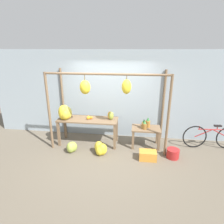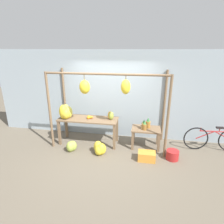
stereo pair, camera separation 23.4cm
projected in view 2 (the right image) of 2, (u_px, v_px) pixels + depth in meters
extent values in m
plane|color=#665B4C|center=(104.00, 156.00, 5.14)|extent=(20.00, 20.00, 0.00)
cube|color=#99A8B2|center=(113.00, 95.00, 6.02)|extent=(8.00, 0.08, 2.80)
cylinder|color=brown|center=(50.00, 111.00, 5.33)|extent=(0.07, 0.07, 2.24)
cylinder|color=brown|center=(168.00, 118.00, 4.79)|extent=(0.07, 0.07, 2.24)
cylinder|color=brown|center=(65.00, 102.00, 6.29)|extent=(0.07, 0.07, 2.24)
cylinder|color=brown|center=(164.00, 107.00, 5.75)|extent=(0.07, 0.07, 2.24)
cylinder|color=brown|center=(105.00, 74.00, 4.71)|extent=(3.26, 0.06, 0.06)
cylinder|color=brown|center=(84.00, 77.00, 4.83)|extent=(0.02, 0.02, 0.14)
ellipsoid|color=yellow|center=(85.00, 87.00, 4.91)|extent=(0.28, 0.25, 0.37)
cylinder|color=brown|center=(126.00, 78.00, 4.65)|extent=(0.02, 0.02, 0.09)
ellipsoid|color=yellow|center=(126.00, 87.00, 4.72)|extent=(0.24, 0.22, 0.38)
cube|color=brown|center=(88.00, 119.00, 5.66)|extent=(1.79, 0.63, 0.04)
cube|color=brown|center=(59.00, 133.00, 5.68)|extent=(0.07, 0.07, 0.77)
cube|color=brown|center=(114.00, 137.00, 5.40)|extent=(0.07, 0.07, 0.77)
cube|color=brown|center=(66.00, 126.00, 6.18)|extent=(0.07, 0.07, 0.77)
cube|color=brown|center=(117.00, 130.00, 5.90)|extent=(0.07, 0.07, 0.77)
cube|color=brown|center=(146.00, 129.00, 5.48)|extent=(0.84, 0.55, 0.04)
cube|color=brown|center=(133.00, 141.00, 5.42)|extent=(0.07, 0.07, 0.56)
cube|color=brown|center=(159.00, 143.00, 5.30)|extent=(0.07, 0.07, 0.56)
cube|color=brown|center=(134.00, 134.00, 5.84)|extent=(0.07, 0.07, 0.56)
cube|color=brown|center=(158.00, 136.00, 5.72)|extent=(0.07, 0.07, 0.56)
ellipsoid|color=gold|center=(68.00, 112.00, 5.63)|extent=(0.34, 0.33, 0.37)
ellipsoid|color=gold|center=(68.00, 112.00, 5.69)|extent=(0.32, 0.31, 0.32)
ellipsoid|color=gold|center=(66.00, 111.00, 5.67)|extent=(0.22, 0.24, 0.42)
ellipsoid|color=yellow|center=(63.00, 112.00, 5.57)|extent=(0.34, 0.36, 0.44)
ellipsoid|color=gold|center=(66.00, 114.00, 5.57)|extent=(0.34, 0.36, 0.33)
sphere|color=orange|center=(90.00, 117.00, 5.63)|extent=(0.08, 0.08, 0.08)
sphere|color=orange|center=(90.00, 117.00, 5.63)|extent=(0.07, 0.07, 0.07)
sphere|color=orange|center=(92.00, 117.00, 5.63)|extent=(0.09, 0.09, 0.09)
sphere|color=orange|center=(89.00, 117.00, 5.66)|extent=(0.09, 0.09, 0.09)
sphere|color=orange|center=(90.00, 117.00, 5.64)|extent=(0.09, 0.09, 0.09)
sphere|color=orange|center=(88.00, 118.00, 5.59)|extent=(0.09, 0.09, 0.09)
cylinder|color=#A3702D|center=(148.00, 124.00, 5.50)|extent=(0.14, 0.14, 0.20)
cone|color=#337538|center=(148.00, 120.00, 5.45)|extent=(0.10, 0.10, 0.11)
cylinder|color=olive|center=(145.00, 127.00, 5.37)|extent=(0.14, 0.14, 0.17)
cone|color=#428442|center=(145.00, 123.00, 5.32)|extent=(0.10, 0.10, 0.09)
cylinder|color=#B27F38|center=(144.00, 126.00, 5.43)|extent=(0.13, 0.13, 0.18)
cone|color=#337538|center=(144.00, 121.00, 5.38)|extent=(0.09, 0.09, 0.10)
ellipsoid|color=#9EB247|center=(73.00, 146.00, 5.39)|extent=(0.23, 0.21, 0.30)
ellipsoid|color=#9EB247|center=(72.00, 146.00, 5.41)|extent=(0.30, 0.28, 0.30)
ellipsoid|color=#9EB247|center=(70.00, 147.00, 5.35)|extent=(0.26, 0.28, 0.31)
ellipsoid|color=yellow|center=(102.00, 149.00, 5.19)|extent=(0.35, 0.35, 0.34)
ellipsoid|color=gold|center=(98.00, 147.00, 5.28)|extent=(0.36, 0.36, 0.36)
ellipsoid|color=yellow|center=(99.00, 150.00, 5.19)|extent=(0.29, 0.31, 0.28)
cube|color=orange|center=(147.00, 156.00, 4.94)|extent=(0.45, 0.29, 0.24)
cylinder|color=#AD2323|center=(172.00, 155.00, 4.98)|extent=(0.33, 0.33, 0.25)
torus|color=black|center=(196.00, 138.00, 5.41)|extent=(0.70, 0.08, 0.70)
cylinder|color=maroon|center=(215.00, 131.00, 5.28)|extent=(0.82, 0.09, 0.03)
cylinder|color=maroon|center=(223.00, 136.00, 5.30)|extent=(0.49, 0.06, 0.27)
cylinder|color=maroon|center=(205.00, 135.00, 5.35)|extent=(0.49, 0.06, 0.27)
cylinder|color=maroon|center=(220.00, 130.00, 5.25)|extent=(0.02, 0.02, 0.10)
cube|color=black|center=(220.00, 128.00, 5.23)|extent=(0.21, 0.09, 0.04)
cylinder|color=maroon|center=(201.00, 129.00, 5.30)|extent=(0.02, 0.02, 0.10)
ellipsoid|color=#93A33D|center=(111.00, 116.00, 5.51)|extent=(0.20, 0.20, 0.25)
ellipsoid|color=gold|center=(110.00, 115.00, 5.56)|extent=(0.16, 0.15, 0.25)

